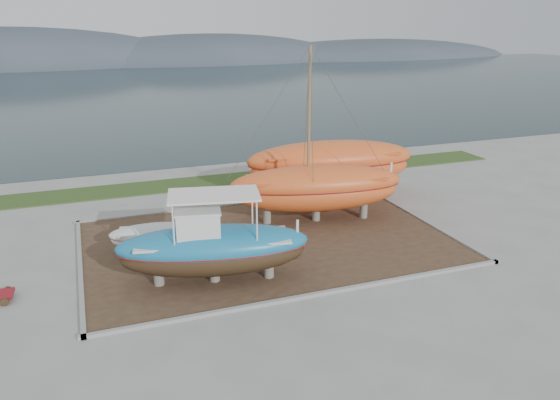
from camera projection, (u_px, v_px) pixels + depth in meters
name	position (u px, v px, depth m)	size (l,w,h in m)	color
ground	(298.00, 275.00, 24.33)	(140.00, 140.00, 0.00)	gray
dirt_patch	(268.00, 241.00, 27.88)	(18.00, 12.00, 0.06)	#422D1E
curb_frame	(268.00, 240.00, 27.86)	(18.60, 12.60, 0.15)	gray
grass_strip	(215.00, 181.00, 38.10)	(44.00, 3.00, 0.08)	#284219
sea	(132.00, 90.00, 86.58)	(260.00, 100.00, 0.04)	#17292E
mountain_ridge	(109.00, 64.00, 135.50)	(200.00, 36.00, 20.00)	#333D49
blue_caique	(213.00, 238.00, 23.03)	(8.19, 2.56, 3.94)	#1A74A5
white_dinghy	(158.00, 238.00, 26.37)	(4.58, 1.72, 1.38)	silver
orange_sailboat	(318.00, 137.00, 29.21)	(9.62, 2.84, 9.50)	#DF5722
orange_bare_hull	(331.00, 170.00, 34.24)	(10.67, 3.20, 3.50)	#DF5722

